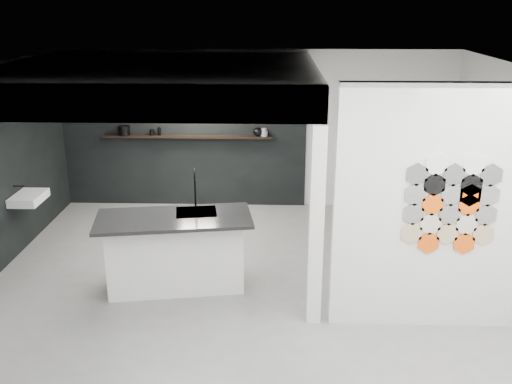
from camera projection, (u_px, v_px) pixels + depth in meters
The scene contains 17 objects.
floor at pixel (248, 280), 7.72m from camera, with size 7.00×6.00×0.01m, color slate.
partition_panel at pixel (445, 211), 6.25m from camera, with size 2.45×0.15×2.80m, color silver.
bay_clad_back at pixel (183, 142), 10.20m from camera, with size 4.40×0.04×2.35m, color black.
bay_clad_left at pixel (16, 173), 8.40m from camera, with size 0.04×4.00×2.35m, color black.
bulkhead at pixel (157, 79), 7.89m from camera, with size 4.40×4.00×0.40m, color silver.
corner_column at pixel (316, 228), 6.37m from camera, with size 0.16×0.16×2.35m, color silver.
fascia_beam at pixel (121, 103), 6.07m from camera, with size 4.40×0.16×0.40m, color silver.
wall_basin at pixel (29, 198), 8.31m from camera, with size 0.40×0.60×0.12m, color silver.
display_shelf at pixel (187, 137), 10.06m from camera, with size 3.00×0.15×0.04m, color black.
kitchen_island at pixel (176, 251), 7.35m from camera, with size 2.05×1.15×1.56m.
stockpot at pixel (124, 130), 10.06m from camera, with size 0.20×0.20×0.16m, color black.
kettle at pixel (258, 132), 9.98m from camera, with size 0.18×0.18×0.15m, color black.
glass_bowl at pixel (264, 133), 9.99m from camera, with size 0.13×0.13×0.09m, color gray.
glass_vase at pixel (264, 132), 9.98m from camera, with size 0.10×0.10×0.14m, color gray.
bottle_dark at pixel (159, 131), 10.04m from camera, with size 0.05×0.05×0.14m, color black.
utensil_cup at pixel (152, 132), 10.05m from camera, with size 0.08×0.08×0.10m, color black.
hex_tile_cluster at pixel (452, 204), 6.14m from camera, with size 1.04×0.02×1.16m.
Camera 1 is at (0.35, -6.92, 3.60)m, focal length 40.00 mm.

